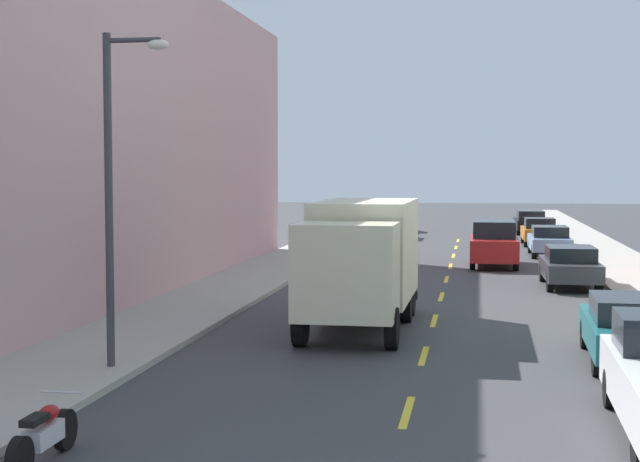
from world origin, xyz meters
TOP-DOWN VIEW (x-y plane):
  - ground_plane at (0.00, 30.00)m, footprint 160.00×160.00m
  - sidewalk_left at (-7.10, 28.00)m, footprint 3.20×120.00m
  - sidewalk_right at (7.10, 28.00)m, footprint 3.20×120.00m
  - lane_centerline_dashes at (0.00, 24.50)m, footprint 0.14×47.20m
  - apartment_block_opposite at (-13.70, 20.00)m, footprint 10.00×36.00m
  - street_lamp at (-5.94, 9.17)m, footprint 1.35×0.28m
  - delivery_box_truck at (-1.80, 15.55)m, footprint 2.45×7.24m
  - parked_wagon_black at (4.37, 53.55)m, footprint 1.93×4.74m
  - parked_sedan_sky at (4.47, 37.51)m, footprint 1.82×4.51m
  - parked_sedan_burgundy at (-4.20, 36.88)m, footprint 1.92×4.55m
  - parked_sedan_charcoal at (4.30, 25.31)m, footprint 1.86×4.53m
  - parked_wagon_forest at (-4.23, 48.07)m, footprint 1.90×4.73m
  - parked_sedan_teal at (4.35, 11.89)m, footprint 1.93×4.55m
  - parked_hatchback_orange at (4.38, 44.06)m, footprint 1.79×4.02m
  - parked_hatchback_champagne at (-4.27, 54.14)m, footprint 1.86×4.05m
  - moving_red_sedan at (1.80, 32.21)m, footprint 1.95×4.80m
  - parked_motorcycle at (-4.75, 3.27)m, footprint 0.62×2.05m

SIDE VIEW (x-z plane):
  - ground_plane at x=0.00m, z-range 0.00..0.00m
  - lane_centerline_dashes at x=0.00m, z-range 0.00..0.01m
  - sidewalk_left at x=-7.10m, z-range 0.00..0.14m
  - sidewalk_right at x=7.10m, z-range 0.00..0.14m
  - parked_motorcycle at x=-4.75m, z-range -0.04..0.86m
  - parked_sedan_sky at x=4.47m, z-range 0.03..1.46m
  - parked_sedan_burgundy at x=-4.20m, z-range 0.03..1.46m
  - parked_sedan_charcoal at x=4.30m, z-range 0.03..1.46m
  - parked_sedan_teal at x=4.35m, z-range 0.03..1.46m
  - parked_hatchback_orange at x=4.38m, z-range 0.01..1.51m
  - parked_hatchback_champagne at x=-4.27m, z-range 0.01..1.51m
  - parked_wagon_black at x=4.37m, z-range 0.05..1.55m
  - parked_wagon_forest at x=-4.23m, z-range 0.05..1.55m
  - moving_red_sedan at x=1.80m, z-range 0.02..1.95m
  - delivery_box_truck at x=-1.80m, z-range 0.23..3.49m
  - street_lamp at x=-5.94m, z-range 0.68..7.30m
  - apartment_block_opposite at x=-13.70m, z-range 0.00..10.58m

